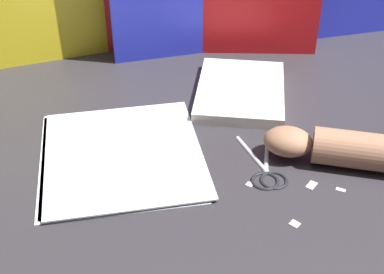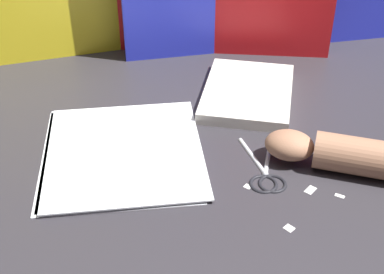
# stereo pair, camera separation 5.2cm
# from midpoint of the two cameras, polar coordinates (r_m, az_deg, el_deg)

# --- Properties ---
(ground_plane) EXTENTS (6.00, 6.00, 0.00)m
(ground_plane) POSITION_cam_midpoint_polar(r_m,az_deg,el_deg) (1.04, -1.93, -1.64)
(ground_plane) COLOR #2D2B30
(paper_stack) EXTENTS (0.31, 0.35, 0.01)m
(paper_stack) POSITION_cam_midpoint_polar(r_m,az_deg,el_deg) (1.04, -9.04, -1.82)
(paper_stack) COLOR white
(paper_stack) RESTS_ON ground_plane
(book_closed) EXTENTS (0.26, 0.31, 0.03)m
(book_closed) POSITION_cam_midpoint_polar(r_m,az_deg,el_deg) (1.22, 4.00, 4.88)
(book_closed) COLOR silver
(book_closed) RESTS_ON ground_plane
(scissors) EXTENTS (0.09, 0.18, 0.01)m
(scissors) POSITION_cam_midpoint_polar(r_m,az_deg,el_deg) (1.00, 6.43, -3.51)
(scissors) COLOR silver
(scissors) RESTS_ON ground_plane
(hand_forearm) EXTENTS (0.33, 0.19, 0.07)m
(hand_forearm) POSITION_cam_midpoint_polar(r_m,az_deg,el_deg) (1.03, 15.68, -1.36)
(hand_forearm) COLOR #A87556
(hand_forearm) RESTS_ON ground_plane
(paper_scrap_near) EXTENTS (0.02, 0.02, 0.00)m
(paper_scrap_near) POSITION_cam_midpoint_polar(r_m,az_deg,el_deg) (0.98, 14.14, -5.49)
(paper_scrap_near) COLOR white
(paper_scrap_near) RESTS_ON ground_plane
(paper_scrap_mid) EXTENTS (0.03, 0.03, 0.00)m
(paper_scrap_mid) POSITION_cam_midpoint_polar(r_m,az_deg,el_deg) (0.98, 11.18, -5.06)
(paper_scrap_mid) COLOR white
(paper_scrap_mid) RESTS_ON ground_plane
(paper_scrap_far) EXTENTS (0.02, 0.02, 0.00)m
(paper_scrap_far) POSITION_cam_midpoint_polar(r_m,az_deg,el_deg) (0.90, 9.29, -9.13)
(paper_scrap_far) COLOR white
(paper_scrap_far) RESTS_ON ground_plane
(paper_scrap_side) EXTENTS (0.02, 0.02, 0.00)m
(paper_scrap_side) POSITION_cam_midpoint_polar(r_m,az_deg,el_deg) (0.97, 4.66, -5.06)
(paper_scrap_side) COLOR white
(paper_scrap_side) RESTS_ON ground_plane
(pen) EXTENTS (0.08, 0.10, 0.01)m
(pen) POSITION_cam_midpoint_polar(r_m,az_deg,el_deg) (1.12, -12.70, 0.44)
(pen) COLOR black
(pen) RESTS_ON ground_plane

